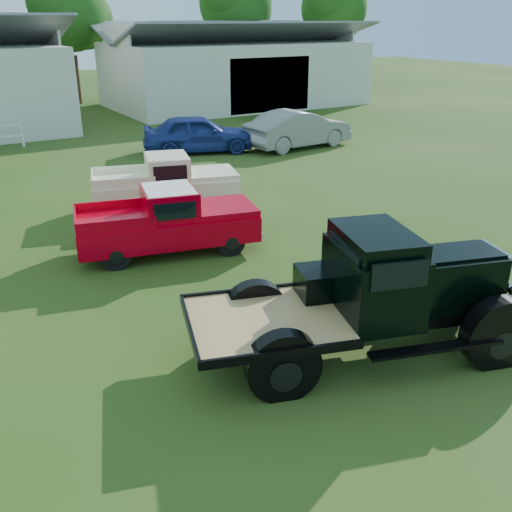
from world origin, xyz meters
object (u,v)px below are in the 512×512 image
vintage_flatbed (365,294)px  misc_car_grey (299,129)px  white_pickup (165,183)px  misc_car_blue (198,133)px  red_pickup (167,220)px

vintage_flatbed → misc_car_grey: 17.29m
misc_car_grey → white_pickup: bearing=117.2°
misc_car_blue → misc_car_grey: size_ratio=0.95×
vintage_flatbed → misc_car_grey: size_ratio=1.14×
red_pickup → misc_car_blue: bearing=73.6°
vintage_flatbed → misc_car_blue: (4.60, 16.25, -0.32)m
vintage_flatbed → red_pickup: bearing=117.2°
misc_car_blue → red_pickup: bearing=169.7°
white_pickup → misc_car_blue: (4.38, 6.85, -0.01)m
vintage_flatbed → misc_car_blue: 16.89m
vintage_flatbed → red_pickup: 6.25m
red_pickup → misc_car_grey: size_ratio=0.91×
white_pickup → misc_car_grey: misc_car_grey is taller
red_pickup → misc_car_grey: 13.24m
white_pickup → misc_car_blue: bearing=73.3°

